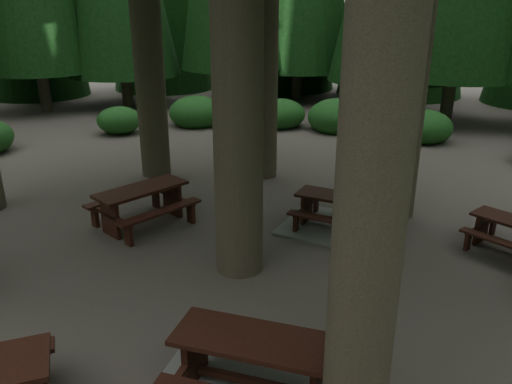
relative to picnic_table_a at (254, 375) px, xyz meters
The scene contains 5 objects.
ground 3.61m from the picnic_table_a, 138.76° to the left, with size 80.00×80.00×0.00m, color #554F45.
picnic_table_a is the anchor object (origin of this frame).
picnic_table_b 5.66m from the picnic_table_a, 147.05° to the left, with size 1.98×2.27×0.85m.
picnic_table_c 5.19m from the picnic_table_a, 101.87° to the left, with size 2.37×2.01×0.76m.
shrub_ring 3.71m from the picnic_table_a, 122.65° to the left, with size 23.86×24.64×1.49m.
Camera 1 is at (5.28, -6.51, 4.48)m, focal length 35.00 mm.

